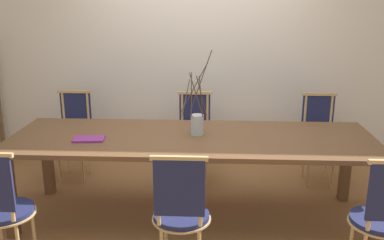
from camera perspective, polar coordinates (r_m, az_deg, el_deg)
ground_plane at (r=4.04m, az=0.00°, el=-12.71°), size 16.00×16.00×0.00m
wall_rear at (r=4.95m, az=0.83°, el=12.03°), size 12.00×0.06×3.20m
dining_table at (r=3.76m, az=0.00°, el=-3.36°), size 3.18×1.05×0.77m
chair_near_leftend at (r=3.37m, az=-24.09°, el=-10.46°), size 0.42×0.42×0.96m
chair_near_left at (r=3.03m, az=-1.50°, el=-11.99°), size 0.42×0.42×0.96m
chair_near_center at (r=3.24m, az=24.14°, el=-11.55°), size 0.42×0.42×0.96m
chair_far_leftend at (r=4.88m, az=-15.46°, el=-1.60°), size 0.42×0.42×0.96m
chair_far_left at (r=4.64m, az=0.30°, el=-1.90°), size 0.42×0.42×0.96m
chair_far_center at (r=4.77m, az=16.56°, el=-2.07°), size 0.42×0.42×0.96m
vase_centerpiece at (r=3.76m, az=0.69°, el=-0.32°), size 0.28×0.24×0.74m
book_stack at (r=3.74m, az=-13.58°, el=-2.48°), size 0.27×0.18×0.02m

